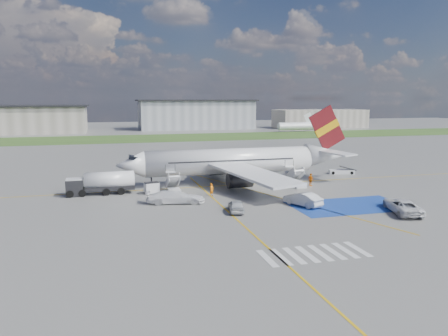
# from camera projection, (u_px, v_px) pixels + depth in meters

# --- Properties ---
(ground) EXTENTS (400.00, 400.00, 0.00)m
(ground) POSITION_uv_depth(u_px,v_px,m) (260.00, 203.00, 54.42)
(ground) COLOR #60605E
(ground) RESTS_ON ground
(grass_strip) EXTENTS (400.00, 30.00, 0.01)m
(grass_strip) POSITION_uv_depth(u_px,v_px,m) (162.00, 138.00, 144.87)
(grass_strip) COLOR #2D4C1E
(grass_strip) RESTS_ON ground
(taxiway_line_main) EXTENTS (120.00, 0.20, 0.01)m
(taxiway_line_main) POSITION_uv_depth(u_px,v_px,m) (233.00, 185.00, 65.84)
(taxiway_line_main) COLOR gold
(taxiway_line_main) RESTS_ON ground
(taxiway_line_cross) EXTENTS (0.20, 60.00, 0.01)m
(taxiway_line_cross) POSITION_uv_depth(u_px,v_px,m) (248.00, 229.00, 43.59)
(taxiway_line_cross) COLOR gold
(taxiway_line_cross) RESTS_ON ground
(taxiway_line_diag) EXTENTS (20.71, 56.45, 0.01)m
(taxiway_line_diag) POSITION_uv_depth(u_px,v_px,m) (233.00, 185.00, 65.84)
(taxiway_line_diag) COLOR gold
(taxiway_line_diag) RESTS_ON ground
(staging_box) EXTENTS (14.00, 8.00, 0.01)m
(staging_box) POSITION_uv_depth(u_px,v_px,m) (349.00, 206.00, 53.23)
(staging_box) COLOR navy
(staging_box) RESTS_ON ground
(crosswalk) EXTENTS (9.00, 4.00, 0.01)m
(crosswalk) POSITION_uv_depth(u_px,v_px,m) (314.00, 254.00, 36.81)
(crosswalk) COLOR silver
(crosswalk) RESTS_ON ground
(terminal_west) EXTENTS (60.00, 22.00, 10.00)m
(terminal_west) POSITION_uv_depth(u_px,v_px,m) (2.00, 120.00, 162.99)
(terminal_west) COLOR gray
(terminal_west) RESTS_ON ground
(terminal_centre) EXTENTS (48.00, 18.00, 12.00)m
(terminal_centre) POSITION_uv_depth(u_px,v_px,m) (196.00, 115.00, 187.24)
(terminal_centre) COLOR gray
(terminal_centre) RESTS_ON ground
(terminal_east) EXTENTS (40.00, 16.00, 8.00)m
(terminal_east) POSITION_uv_depth(u_px,v_px,m) (320.00, 119.00, 195.31)
(terminal_east) COLOR gray
(terminal_east) RESTS_ON ground
(airliner) EXTENTS (36.81, 32.95, 11.92)m
(airliner) POSITION_uv_depth(u_px,v_px,m) (239.00, 161.00, 67.61)
(airliner) COLOR silver
(airliner) RESTS_ON ground
(airstairs_fwd) EXTENTS (1.90, 5.20, 3.60)m
(airstairs_fwd) POSITION_uv_depth(u_px,v_px,m) (174.00, 189.00, 60.12)
(airstairs_fwd) COLOR silver
(airstairs_fwd) RESTS_ON ground
(airstairs_aft) EXTENTS (1.90, 5.20, 3.60)m
(airstairs_aft) POSITION_uv_depth(u_px,v_px,m) (297.00, 182.00, 64.96)
(airstairs_aft) COLOR silver
(airstairs_aft) RESTS_ON ground
(fuel_tanker) EXTENTS (9.03, 2.69, 3.06)m
(fuel_tanker) POSITION_uv_depth(u_px,v_px,m) (101.00, 185.00, 59.52)
(fuel_tanker) COLOR black
(fuel_tanker) RESTS_ON ground
(gpu_cart) EXTENTS (2.16, 1.64, 1.61)m
(gpu_cart) POSITION_uv_depth(u_px,v_px,m) (152.00, 188.00, 59.93)
(gpu_cart) COLOR silver
(gpu_cart) RESTS_ON ground
(belt_loader) EXTENTS (4.76, 2.70, 1.38)m
(belt_loader) POSITION_uv_depth(u_px,v_px,m) (342.00, 172.00, 75.83)
(belt_loader) COLOR silver
(belt_loader) RESTS_ON ground
(car_silver_a) EXTENTS (2.47, 4.43, 1.42)m
(car_silver_a) POSITION_uv_depth(u_px,v_px,m) (236.00, 206.00, 50.28)
(car_silver_a) COLOR #B5B8BD
(car_silver_a) RESTS_ON ground
(car_silver_b) EXTENTS (3.72, 5.35, 1.67)m
(car_silver_b) POSITION_uv_depth(u_px,v_px,m) (303.00, 199.00, 53.10)
(car_silver_b) COLOR #BABCC2
(car_silver_b) RESTS_ON ground
(van_white_a) EXTENTS (4.21, 6.20, 2.13)m
(van_white_a) POSITION_uv_depth(u_px,v_px,m) (402.00, 203.00, 50.06)
(van_white_a) COLOR silver
(van_white_a) RESTS_ON ground
(van_white_b) EXTENTS (5.72, 3.24, 2.11)m
(van_white_b) POSITION_uv_depth(u_px,v_px,m) (176.00, 195.00, 54.35)
(van_white_b) COLOR white
(van_white_b) RESTS_ON ground
(crew_fwd) EXTENTS (0.76, 0.72, 1.74)m
(crew_fwd) POSITION_uv_depth(u_px,v_px,m) (212.00, 190.00, 58.48)
(crew_fwd) COLOR orange
(crew_fwd) RESTS_ON ground
(crew_nose) EXTENTS (0.97, 0.94, 1.58)m
(crew_nose) POSITION_uv_depth(u_px,v_px,m) (121.00, 183.00, 63.51)
(crew_nose) COLOR orange
(crew_nose) RESTS_ON ground
(crew_aft) EXTENTS (0.76, 1.21, 1.92)m
(crew_aft) POSITION_uv_depth(u_px,v_px,m) (311.00, 180.00, 65.08)
(crew_aft) COLOR orange
(crew_aft) RESTS_ON ground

